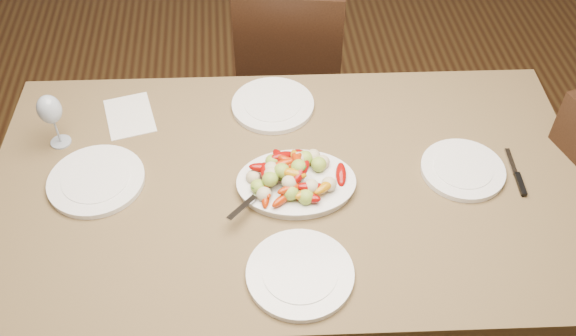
% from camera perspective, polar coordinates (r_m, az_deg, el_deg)
% --- Properties ---
extents(floor, '(6.00, 6.00, 0.00)m').
position_cam_1_polar(floor, '(2.59, -0.70, -12.08)').
color(floor, '#342110').
rests_on(floor, ground).
extents(dining_table, '(1.89, 1.14, 0.76)m').
position_cam_1_polar(dining_table, '(2.26, 0.00, -7.70)').
color(dining_table, brown).
rests_on(dining_table, ground).
extents(chair_far, '(0.48, 0.48, 0.95)m').
position_cam_1_polar(chair_far, '(2.84, 0.31, 8.84)').
color(chair_far, black).
rests_on(chair_far, ground).
extents(serving_platter, '(0.36, 0.28, 0.02)m').
position_cam_1_polar(serving_platter, '(1.94, 0.73, -1.49)').
color(serving_platter, white).
rests_on(serving_platter, dining_table).
extents(roasted_vegetables, '(0.29, 0.21, 0.09)m').
position_cam_1_polar(roasted_vegetables, '(1.90, 0.75, -0.34)').
color(roasted_vegetables, '#7A0704').
rests_on(roasted_vegetables, serving_platter).
extents(serving_spoon, '(0.25, 0.23, 0.03)m').
position_cam_1_polar(serving_spoon, '(1.89, -1.18, -1.64)').
color(serving_spoon, '#9EA0A8').
rests_on(serving_spoon, serving_platter).
extents(plate_left, '(0.29, 0.29, 0.02)m').
position_cam_1_polar(plate_left, '(2.04, -16.67, -1.09)').
color(plate_left, white).
rests_on(plate_left, dining_table).
extents(plate_right, '(0.26, 0.26, 0.02)m').
position_cam_1_polar(plate_right, '(2.06, 15.26, -0.16)').
color(plate_right, white).
rests_on(plate_right, dining_table).
extents(plate_far, '(0.28, 0.28, 0.02)m').
position_cam_1_polar(plate_far, '(2.20, -1.36, 5.61)').
color(plate_far, white).
rests_on(plate_far, dining_table).
extents(plate_near, '(0.29, 0.29, 0.02)m').
position_cam_1_polar(plate_near, '(1.74, 1.08, -9.40)').
color(plate_near, white).
rests_on(plate_near, dining_table).
extents(wine_glass, '(0.08, 0.08, 0.20)m').
position_cam_1_polar(wine_glass, '(2.14, -20.17, 4.09)').
color(wine_glass, '#8C99A5').
rests_on(wine_glass, dining_table).
extents(menu_card, '(0.19, 0.24, 0.00)m').
position_cam_1_polar(menu_card, '(2.24, -13.90, 4.54)').
color(menu_card, silver).
rests_on(menu_card, dining_table).
extents(table_knife, '(0.03, 0.20, 0.01)m').
position_cam_1_polar(table_knife, '(2.10, 19.60, -0.52)').
color(table_knife, '#9EA0A8').
rests_on(table_knife, dining_table).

